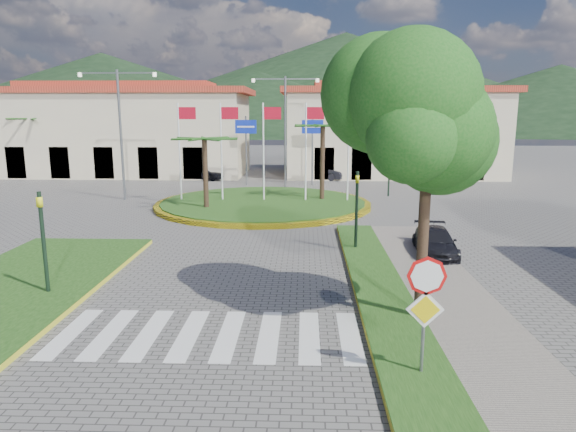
{
  "coord_description": "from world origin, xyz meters",
  "views": [
    {
      "loc": [
        2.47,
        -7.86,
        5.42
      ],
      "look_at": [
        1.94,
        8.0,
        2.23
      ],
      "focal_mm": 32.0,
      "sensor_mm": 36.0,
      "label": 1
    }
  ],
  "objects_px": {
    "car_side_right": "(435,242)",
    "white_van": "(129,169)",
    "roundabout_island": "(263,203)",
    "deciduous_tree": "(429,123)",
    "car_dark_a": "(205,173)",
    "car_dark_b": "(321,172)",
    "stop_sign": "(426,298)"
  },
  "relations": [
    {
      "from": "roundabout_island",
      "to": "car_dark_a",
      "type": "distance_m",
      "value": 13.4
    },
    {
      "from": "stop_sign",
      "to": "car_dark_b",
      "type": "bearing_deg",
      "value": 92.0
    },
    {
      "from": "car_dark_b",
      "to": "car_side_right",
      "type": "height_order",
      "value": "car_dark_b"
    },
    {
      "from": "car_side_right",
      "to": "white_van",
      "type": "bearing_deg",
      "value": 135.3
    },
    {
      "from": "car_dark_a",
      "to": "car_side_right",
      "type": "relative_size",
      "value": 0.94
    },
    {
      "from": "white_van",
      "to": "stop_sign",
      "type": "bearing_deg",
      "value": -145.06
    },
    {
      "from": "roundabout_island",
      "to": "white_van",
      "type": "bearing_deg",
      "value": 132.4
    },
    {
      "from": "deciduous_tree",
      "to": "car_dark_a",
      "type": "relative_size",
      "value": 2.0
    },
    {
      "from": "roundabout_island",
      "to": "car_side_right",
      "type": "distance_m",
      "value": 12.91
    },
    {
      "from": "stop_sign",
      "to": "deciduous_tree",
      "type": "xyz_separation_m",
      "value": [
        0.6,
        3.04,
        3.38
      ]
    },
    {
      "from": "deciduous_tree",
      "to": "car_dark_a",
      "type": "distance_m",
      "value": 31.53
    },
    {
      "from": "deciduous_tree",
      "to": "car_side_right",
      "type": "relative_size",
      "value": 1.88
    },
    {
      "from": "stop_sign",
      "to": "car_dark_a",
      "type": "bearing_deg",
      "value": 108.41
    },
    {
      "from": "white_van",
      "to": "car_dark_a",
      "type": "bearing_deg",
      "value": -97.88
    },
    {
      "from": "white_van",
      "to": "car_dark_b",
      "type": "distance_m",
      "value": 16.61
    },
    {
      "from": "stop_sign",
      "to": "car_dark_b",
      "type": "relative_size",
      "value": 0.67
    },
    {
      "from": "roundabout_island",
      "to": "car_dark_a",
      "type": "bearing_deg",
      "value": 115.63
    },
    {
      "from": "roundabout_island",
      "to": "stop_sign",
      "type": "bearing_deg",
      "value": -76.27
    },
    {
      "from": "car_side_right",
      "to": "car_dark_b",
      "type": "bearing_deg",
      "value": 104.92
    },
    {
      "from": "deciduous_tree",
      "to": "white_van",
      "type": "distance_m",
      "value": 36.27
    },
    {
      "from": "car_dark_b",
      "to": "roundabout_island",
      "type": "bearing_deg",
      "value": -174.55
    },
    {
      "from": "deciduous_tree",
      "to": "car_dark_b",
      "type": "bearing_deg",
      "value": 93.37
    },
    {
      "from": "deciduous_tree",
      "to": "white_van",
      "type": "bearing_deg",
      "value": 120.52
    },
    {
      "from": "white_van",
      "to": "car_dark_b",
      "type": "height_order",
      "value": "white_van"
    },
    {
      "from": "car_dark_a",
      "to": "roundabout_island",
      "type": "bearing_deg",
      "value": -132.14
    },
    {
      "from": "roundabout_island",
      "to": "white_van",
      "type": "relative_size",
      "value": 2.71
    },
    {
      "from": "roundabout_island",
      "to": "stop_sign",
      "type": "height_order",
      "value": "roundabout_island"
    },
    {
      "from": "deciduous_tree",
      "to": "car_dark_a",
      "type": "xyz_separation_m",
      "value": [
        -11.29,
        29.08,
        -4.6
      ]
    },
    {
      "from": "white_van",
      "to": "car_side_right",
      "type": "bearing_deg",
      "value": -132.9
    },
    {
      "from": "stop_sign",
      "to": "car_side_right",
      "type": "relative_size",
      "value": 0.73
    },
    {
      "from": "stop_sign",
      "to": "car_dark_a",
      "type": "relative_size",
      "value": 0.78
    },
    {
      "from": "deciduous_tree",
      "to": "white_van",
      "type": "height_order",
      "value": "deciduous_tree"
    }
  ]
}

